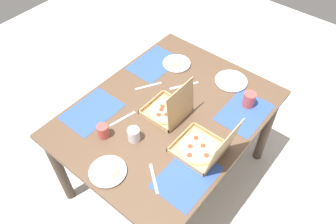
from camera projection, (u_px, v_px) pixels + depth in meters
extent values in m
plane|color=beige|center=(168.00, 175.00, 2.73)|extent=(6.00, 6.00, 0.00)
cylinder|color=#3F3328|center=(171.00, 76.00, 2.98)|extent=(0.07, 0.07, 0.74)
cylinder|color=#3F3328|center=(59.00, 170.00, 2.33)|extent=(0.07, 0.07, 0.74)
cylinder|color=#3F3328|center=(266.00, 129.00, 2.58)|extent=(0.07, 0.07, 0.74)
cube|color=brown|center=(168.00, 114.00, 2.17)|extent=(1.37, 1.07, 0.03)
cube|color=#2D4C9E|center=(154.00, 64.00, 2.48)|extent=(0.36, 0.26, 0.00)
cube|color=#2D4C9E|center=(92.00, 111.00, 2.16)|extent=(0.36, 0.26, 0.00)
cube|color=#2D4C9E|center=(244.00, 112.00, 2.15)|extent=(0.36, 0.26, 0.00)
cube|color=#2D4C9E|center=(187.00, 177.00, 1.83)|extent=(0.36, 0.26, 0.00)
cube|color=tan|center=(166.00, 112.00, 2.15)|extent=(0.25, 0.25, 0.01)
cube|color=tan|center=(177.00, 100.00, 2.20)|extent=(0.01, 0.25, 0.03)
cube|color=tan|center=(153.00, 122.00, 2.07)|extent=(0.01, 0.25, 0.03)
cube|color=tan|center=(151.00, 102.00, 2.19)|extent=(0.25, 0.01, 0.03)
cube|color=tan|center=(181.00, 119.00, 2.09)|extent=(0.25, 0.01, 0.03)
cylinder|color=#E0B76B|center=(166.00, 111.00, 2.14)|extent=(0.22, 0.22, 0.01)
cylinder|color=#EFD67F|center=(166.00, 110.00, 2.14)|extent=(0.20, 0.20, 0.00)
cylinder|color=red|center=(159.00, 115.00, 2.11)|extent=(0.03, 0.03, 0.00)
cylinder|color=red|center=(167.00, 114.00, 2.11)|extent=(0.03, 0.03, 0.00)
cylinder|color=red|center=(176.00, 114.00, 2.12)|extent=(0.03, 0.03, 0.00)
cylinder|color=red|center=(175.00, 107.00, 2.15)|extent=(0.03, 0.03, 0.00)
cylinder|color=red|center=(168.00, 102.00, 2.18)|extent=(0.03, 0.03, 0.00)
cylinder|color=red|center=(162.00, 106.00, 2.16)|extent=(0.03, 0.03, 0.00)
cylinder|color=red|center=(161.00, 110.00, 2.14)|extent=(0.03, 0.03, 0.00)
cube|color=tan|center=(181.00, 104.00, 1.98)|extent=(0.25, 0.02, 0.25)
cube|color=tan|center=(198.00, 149.00, 1.96)|extent=(0.27, 0.27, 0.01)
cube|color=tan|center=(211.00, 134.00, 2.01)|extent=(0.01, 0.27, 0.03)
cube|color=tan|center=(185.00, 162.00, 1.87)|extent=(0.01, 0.27, 0.03)
cube|color=tan|center=(181.00, 137.00, 2.00)|extent=(0.27, 0.01, 0.03)
cube|color=tan|center=(217.00, 159.00, 1.89)|extent=(0.27, 0.01, 0.03)
cylinder|color=#E0B76B|center=(198.00, 149.00, 1.95)|extent=(0.23, 0.23, 0.01)
cylinder|color=#EFD67F|center=(198.00, 148.00, 1.94)|extent=(0.21, 0.21, 0.00)
cylinder|color=red|center=(190.00, 155.00, 1.90)|extent=(0.03, 0.03, 0.00)
cylinder|color=red|center=(207.00, 155.00, 1.90)|extent=(0.03, 0.03, 0.00)
cylinder|color=red|center=(203.00, 146.00, 1.95)|extent=(0.03, 0.03, 0.00)
cylinder|color=red|center=(196.00, 138.00, 1.99)|extent=(0.03, 0.03, 0.00)
cylinder|color=red|center=(190.00, 146.00, 1.95)|extent=(0.03, 0.03, 0.00)
cube|color=tan|center=(224.00, 147.00, 1.77)|extent=(0.27, 0.05, 0.26)
cylinder|color=white|center=(177.00, 64.00, 2.47)|extent=(0.20, 0.20, 0.01)
cylinder|color=white|center=(177.00, 63.00, 2.46)|extent=(0.20, 0.20, 0.01)
cylinder|color=#E0B76B|center=(174.00, 63.00, 2.45)|extent=(0.08, 0.08, 0.01)
cylinder|color=#EFD67F|center=(174.00, 63.00, 2.44)|extent=(0.07, 0.07, 0.00)
cylinder|color=white|center=(108.00, 172.00, 1.85)|extent=(0.20, 0.20, 0.01)
cylinder|color=white|center=(108.00, 171.00, 1.85)|extent=(0.21, 0.21, 0.01)
cylinder|color=#E0B76B|center=(112.00, 171.00, 1.84)|extent=(0.09, 0.09, 0.01)
cylinder|color=#EFD67F|center=(112.00, 170.00, 1.84)|extent=(0.07, 0.07, 0.00)
cylinder|color=white|center=(231.00, 82.00, 2.34)|extent=(0.22, 0.22, 0.01)
cylinder|color=white|center=(231.00, 81.00, 2.33)|extent=(0.23, 0.23, 0.01)
cylinder|color=#BF4742|center=(249.00, 100.00, 2.16)|extent=(0.08, 0.08, 0.10)
cylinder|color=#BF4742|center=(103.00, 131.00, 1.99)|extent=(0.07, 0.07, 0.09)
cylinder|color=silver|center=(134.00, 135.00, 1.98)|extent=(0.07, 0.07, 0.09)
cube|color=#B7B7BC|center=(148.00, 86.00, 2.31)|extent=(0.17, 0.11, 0.00)
cube|color=#B7B7BC|center=(154.00, 178.00, 1.83)|extent=(0.13, 0.16, 0.00)
cube|color=#B7B7BC|center=(184.00, 86.00, 2.32)|extent=(0.19, 0.13, 0.00)
cube|color=#B7B7BC|center=(123.00, 119.00, 2.11)|extent=(0.19, 0.06, 0.00)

